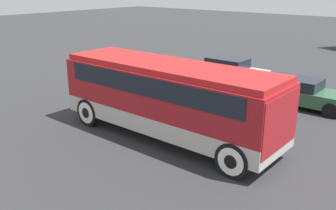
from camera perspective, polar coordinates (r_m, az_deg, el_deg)
ground_plane at (r=14.85m, az=0.00°, el=-4.89°), size 120.00×120.00×0.00m
tour_bus at (r=14.19m, az=0.29°, el=1.71°), size 9.10×2.67×2.96m
parked_car_near at (r=19.48m, az=19.07°, el=1.94°), size 4.63×1.81×1.39m
parked_car_mid at (r=23.16m, az=9.27°, el=5.26°), size 4.54×1.80×1.46m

